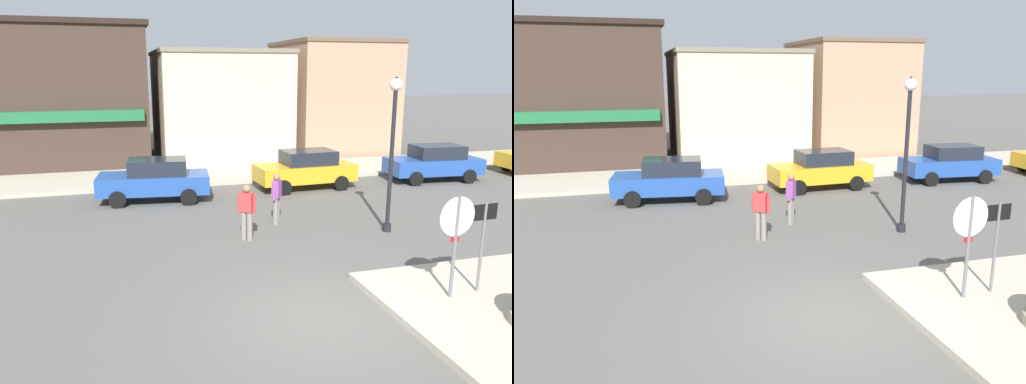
% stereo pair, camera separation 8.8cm
% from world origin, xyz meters
% --- Properties ---
extents(ground_plane, '(160.00, 160.00, 0.00)m').
position_xyz_m(ground_plane, '(0.00, 0.00, 0.00)').
color(ground_plane, '#5B5954').
extents(kerb_far, '(80.00, 4.00, 0.15)m').
position_xyz_m(kerb_far, '(0.00, 13.98, 0.07)').
color(kerb_far, '#B7AD99').
rests_on(kerb_far, ground).
extents(stop_sign, '(0.82, 0.07, 2.30)m').
position_xyz_m(stop_sign, '(2.86, -0.05, 1.52)').
color(stop_sign, slate).
rests_on(stop_sign, ground).
extents(one_way_sign, '(0.60, 0.06, 2.10)m').
position_xyz_m(one_way_sign, '(3.59, 0.03, 1.33)').
color(one_way_sign, slate).
rests_on(one_way_sign, ground).
extents(lamp_post, '(0.36, 0.36, 4.54)m').
position_xyz_m(lamp_post, '(4.10, 4.56, 2.96)').
color(lamp_post, black).
rests_on(lamp_post, ground).
extents(parked_car_nearest, '(4.17, 2.23, 1.56)m').
position_xyz_m(parked_car_nearest, '(-2.25, 10.18, 0.81)').
color(parked_car_nearest, '#234C9E').
rests_on(parked_car_nearest, ground).
extents(parked_car_second, '(4.07, 2.01, 1.56)m').
position_xyz_m(parked_car_second, '(3.83, 10.56, 0.81)').
color(parked_car_second, gold).
rests_on(parked_car_second, ground).
extents(parked_car_third, '(4.12, 2.12, 1.56)m').
position_xyz_m(parked_car_third, '(9.77, 10.40, 0.81)').
color(parked_car_third, '#234C9E').
rests_on(parked_car_third, ground).
extents(pedestrian_crossing_near, '(0.49, 0.41, 1.61)m').
position_xyz_m(pedestrian_crossing_near, '(-0.14, 4.95, 0.87)').
color(pedestrian_crossing_near, gray).
rests_on(pedestrian_crossing_near, ground).
extents(pedestrian_crossing_far, '(0.40, 0.49, 1.61)m').
position_xyz_m(pedestrian_crossing_far, '(1.16, 6.22, 0.87)').
color(pedestrian_crossing_far, gray).
rests_on(pedestrian_crossing_far, ground).
extents(building_corner_shop, '(10.54, 8.72, 6.95)m').
position_xyz_m(building_corner_shop, '(-7.03, 20.09, 3.48)').
color(building_corner_shop, '#3D2D26').
rests_on(building_corner_shop, ground).
extents(building_storefront_left_near, '(6.73, 7.44, 5.75)m').
position_xyz_m(building_storefront_left_near, '(2.03, 19.32, 2.88)').
color(building_storefront_left_near, beige).
rests_on(building_storefront_left_near, ground).
extents(building_storefront_left_mid, '(5.85, 6.73, 6.36)m').
position_xyz_m(building_storefront_left_mid, '(8.94, 19.56, 3.18)').
color(building_storefront_left_mid, tan).
rests_on(building_storefront_left_mid, ground).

